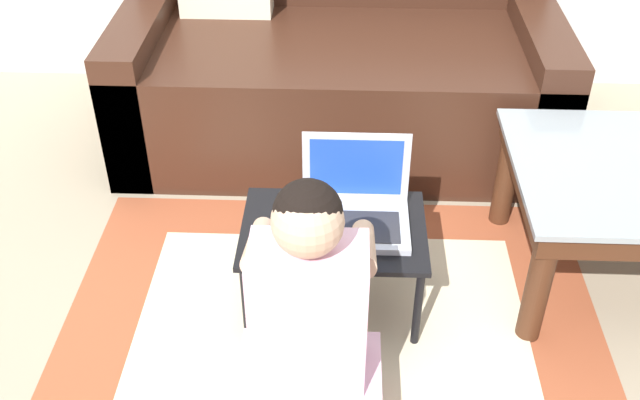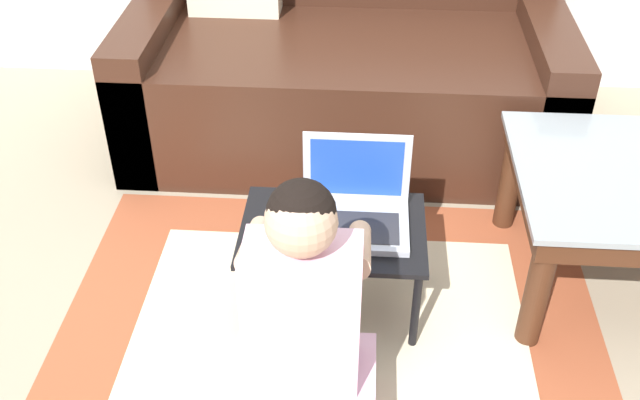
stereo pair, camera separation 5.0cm
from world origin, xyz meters
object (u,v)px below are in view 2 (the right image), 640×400
object	(u,v)px
couch	(344,68)
laptop_desk	(333,237)
person_seated	(303,329)
laptop	(355,211)
computer_mouse	(282,228)

from	to	relation	value
couch	laptop_desk	size ratio (longest dim) A/B	3.13
couch	person_seated	distance (m)	1.45
laptop	computer_mouse	distance (m)	0.21
laptop_desk	computer_mouse	xyz separation A→B (m)	(-0.14, -0.03, 0.05)
laptop_desk	laptop	xyz separation A→B (m)	(0.06, 0.03, 0.07)
laptop_desk	laptop	size ratio (longest dim) A/B	1.72
laptop_desk	laptop	distance (m)	0.10
laptop	person_seated	distance (m)	0.46
person_seated	laptop_desk	bearing A→B (deg)	83.46
couch	person_seated	xyz separation A→B (m)	(-0.03, -1.45, 0.04)
couch	computer_mouse	bearing A→B (deg)	-96.88
couch	laptop_desk	world-z (taller)	couch
couch	computer_mouse	size ratio (longest dim) A/B	15.71
person_seated	couch	bearing A→B (deg)	88.65
laptop_desk	computer_mouse	world-z (taller)	computer_mouse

